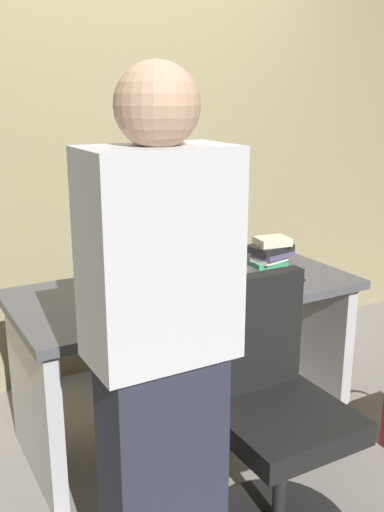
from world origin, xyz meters
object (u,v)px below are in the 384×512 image
Objects in this scene: office_chair at (273,421)px; mouse at (233,280)px; desk at (187,330)px; person_at_desk at (161,358)px; cell_phone at (290,277)px; monitor at (175,223)px; keyboard at (175,290)px; cup_near_keyboard at (114,298)px; book_stack at (271,251)px.

office_chair is 9.40× the size of mouse.
office_chair is at bearing -93.16° from desk.
person_at_desk reaches higher than mouse.
person_at_desk is at bearing -143.15° from cell_phone.
cell_phone is (0.52, 0.57, 0.30)m from office_chair.
monitor reaches higher than mouse.
person_at_desk is 3.81× the size of keyboard.
desk is at bearing -97.50° from monitor.
cup_near_keyboard is (-0.31, -0.06, 0.04)m from keyboard.
monitor is 3.75× the size of cell_phone.
keyboard is at bearing -168.24° from book_stack.
monitor reaches higher than desk.
person_at_desk is at bearing -134.39° from mouse.
office_chair is 0.65m from person_at_desk.
monitor is at bearing 60.27° from person_at_desk.
office_chair is 0.75m from mouse.
mouse is 0.60m from cup_near_keyboard.
book_stack reaches higher than cup_near_keyboard.
monitor is 1.26× the size of keyboard.
desk is 1.04m from person_at_desk.
person_at_desk is at bearing -119.73° from monitor.
monitor is at bearing 32.37° from cup_near_keyboard.
person_at_desk is (-0.53, -0.83, 0.33)m from desk.
cup_near_keyboard reaches higher than cell_phone.
book_stack is (0.60, 0.13, 0.06)m from keyboard.
cell_phone is (0.46, -0.28, -0.25)m from monitor.
office_chair is 4.12× the size of book_stack.
monitor reaches higher than cup_near_keyboard.
cell_phone is (0.48, -0.14, 0.22)m from desk.
monitor is 0.34m from keyboard.
person_at_desk is 11.38× the size of cell_phone.
mouse reaches higher than keyboard.
mouse is at bearing -155.73° from book_stack.
keyboard is 1.89× the size of book_stack.
person_at_desk reaches higher than cup_near_keyboard.
person_at_desk is 0.72m from cup_near_keyboard.
monitor is 5.50× the size of cup_near_keyboard.
office_chair reaches higher than book_stack.
keyboard is (0.45, 0.77, -0.11)m from person_at_desk.
cell_phone is at bearing -16.11° from desk.
cup_near_keyboard is at bearing 120.99° from office_chair.
monitor is 0.37m from mouse.
person_at_desk is 16.66× the size of cup_near_keyboard.
keyboard reaches higher than desk.
monitor is 0.53m from cup_near_keyboard.
desk is at bearing -172.78° from book_stack.
book_stack is at bearing 82.63° from cell_phone.
keyboard is at bearing 59.83° from person_at_desk.
cup_near_keyboard is at bearing -163.15° from desk.
cup_near_keyboard reaches higher than mouse.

